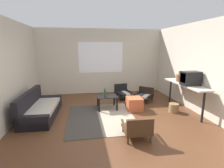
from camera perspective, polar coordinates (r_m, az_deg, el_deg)
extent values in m
plane|color=#56331E|center=(4.71, 0.62, -12.42)|extent=(7.80, 7.80, 0.00)
cube|color=beige|center=(7.33, -3.76, 7.51)|extent=(5.60, 0.12, 2.70)
cube|color=white|center=(7.25, -3.73, 8.88)|extent=(1.86, 0.01, 1.26)
cube|color=beige|center=(5.70, 27.46, 4.72)|extent=(0.12, 6.60, 2.70)
cube|color=beige|center=(4.91, -32.31, 3.16)|extent=(0.12, 6.60, 2.70)
cube|color=#38332D|center=(4.90, -9.18, -11.46)|extent=(0.93, 2.19, 0.01)
cube|color=gray|center=(4.99, 1.78, -10.85)|extent=(0.93, 2.19, 0.01)
cube|color=black|center=(5.38, -22.28, -8.81)|extent=(0.88, 1.94, 0.22)
cube|color=#B2A899|center=(5.32, -22.11, -7.18)|extent=(0.77, 1.76, 0.10)
cube|color=black|center=(5.38, -26.00, -5.64)|extent=(0.24, 1.91, 0.62)
cube|color=black|center=(6.15, -20.28, -5.35)|extent=(0.80, 0.22, 0.36)
cube|color=black|center=(4.60, -25.14, -11.83)|extent=(0.80, 0.22, 0.36)
cube|color=black|center=(5.47, -1.69, -4.03)|extent=(0.64, 0.57, 0.02)
cube|color=black|center=(5.74, -4.81, -5.56)|extent=(0.04, 0.04, 0.42)
cube|color=black|center=(5.81, 0.72, -5.29)|extent=(0.04, 0.04, 0.42)
cube|color=black|center=(5.28, -4.32, -7.17)|extent=(0.04, 0.04, 0.42)
cube|color=black|center=(5.36, 1.68, -6.85)|extent=(0.04, 0.04, 0.42)
cylinder|color=black|center=(6.49, 6.55, -4.78)|extent=(0.04, 0.04, 0.13)
cylinder|color=black|center=(6.32, 2.89, -5.19)|extent=(0.04, 0.04, 0.13)
cylinder|color=black|center=(6.97, 4.63, -3.54)|extent=(0.04, 0.04, 0.13)
cylinder|color=black|center=(6.81, 1.19, -3.88)|extent=(0.04, 0.04, 0.13)
cube|color=black|center=(6.62, 3.82, -3.58)|extent=(0.61, 0.70, 0.05)
cube|color=beige|center=(6.62, 4.62, -3.10)|extent=(0.26, 0.59, 0.06)
cube|color=black|center=(6.55, 3.15, -3.24)|extent=(0.26, 0.59, 0.06)
cube|color=black|center=(6.82, 2.93, -1.37)|extent=(0.53, 0.15, 0.34)
cube|color=black|center=(6.68, 5.75, -2.44)|extent=(0.14, 0.62, 0.04)
cube|color=black|center=(6.50, 1.86, -2.81)|extent=(0.14, 0.62, 0.04)
cylinder|color=#472D19|center=(4.16, 3.70, -14.76)|extent=(0.04, 0.04, 0.15)
cylinder|color=#472D19|center=(4.28, 10.39, -14.15)|extent=(0.04, 0.04, 0.15)
cylinder|color=#472D19|center=(3.72, 5.34, -18.34)|extent=(0.04, 0.04, 0.15)
cylinder|color=#472D19|center=(3.85, 12.85, -17.48)|extent=(0.04, 0.04, 0.15)
cube|color=#472D19|center=(3.95, 8.11, -14.81)|extent=(0.60, 0.62, 0.05)
cube|color=beige|center=(3.91, 6.60, -14.10)|extent=(0.21, 0.54, 0.06)
cube|color=black|center=(3.97, 9.49, -13.83)|extent=(0.21, 0.54, 0.06)
cube|color=#472D19|center=(3.63, 9.38, -13.99)|extent=(0.58, 0.09, 0.34)
cube|color=#472D19|center=(3.84, 4.22, -13.64)|extent=(0.07, 0.60, 0.04)
cube|color=#472D19|center=(3.97, 11.96, -12.93)|extent=(0.07, 0.60, 0.04)
cylinder|color=black|center=(6.13, 11.85, -6.04)|extent=(0.04, 0.04, 0.13)
cylinder|color=black|center=(6.30, 7.67, -5.36)|extent=(0.04, 0.04, 0.13)
cylinder|color=black|center=(6.55, 13.27, -4.90)|extent=(0.04, 0.04, 0.13)
cylinder|color=black|center=(6.71, 9.31, -4.30)|extent=(0.04, 0.04, 0.13)
cube|color=black|center=(6.39, 10.55, -4.37)|extent=(0.79, 0.79, 0.05)
cube|color=beige|center=(6.32, 11.35, -4.07)|extent=(0.46, 0.49, 0.06)
cube|color=#2D3856|center=(6.39, 9.68, -3.82)|extent=(0.46, 0.49, 0.06)
cube|color=black|center=(6.56, 11.40, -2.34)|extent=(0.47, 0.43, 0.31)
cube|color=black|center=(6.27, 12.85, -3.70)|extent=(0.40, 0.43, 0.04)
cube|color=black|center=(6.45, 8.41, -3.06)|extent=(0.40, 0.43, 0.04)
cube|color=#BC5633|center=(5.49, 7.49, -6.56)|extent=(0.49, 0.49, 0.40)
cube|color=beige|center=(5.66, 23.41, -0.02)|extent=(0.44, 1.84, 0.04)
cylinder|color=black|center=(5.10, 28.23, -6.89)|extent=(0.06, 0.06, 0.84)
cylinder|color=black|center=(6.47, 18.96, -2.19)|extent=(0.06, 0.06, 0.84)
cube|color=black|center=(5.44, 24.87, 1.74)|extent=(0.50, 0.34, 0.40)
cube|color=black|center=(5.30, 22.72, 1.90)|extent=(0.01, 0.27, 0.28)
cylinder|color=brown|center=(5.90, 21.83, 1.87)|extent=(0.26, 0.26, 0.22)
cylinder|color=brown|center=(5.88, 21.96, 3.47)|extent=(0.11, 0.11, 0.12)
cylinder|color=#194723|center=(5.27, -2.36, -3.24)|extent=(0.06, 0.06, 0.24)
cylinder|color=#194723|center=(5.23, -2.38, -1.65)|extent=(0.03, 0.03, 0.06)
cylinder|color=olive|center=(5.62, 19.97, -7.50)|extent=(0.30, 0.30, 0.27)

